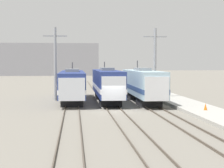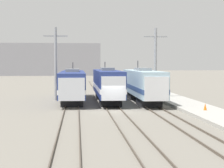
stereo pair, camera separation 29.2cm
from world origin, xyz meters
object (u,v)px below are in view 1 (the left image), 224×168
(catenary_tower_left, at_px, (55,62))
(catenary_tower_right, at_px, (155,62))
(traffic_cone, at_px, (205,107))
(locomotive_far_left, at_px, (72,85))
(locomotive_center, at_px, (107,84))
(locomotive_far_right, at_px, (143,85))

(catenary_tower_left, height_order, catenary_tower_right, same)
(catenary_tower_left, bearing_deg, traffic_cone, -43.18)
(locomotive_far_left, bearing_deg, locomotive_center, -8.12)
(locomotive_far_right, xyz_separation_m, catenary_tower_right, (2.22, 3.43, 2.73))
(locomotive_center, relative_size, catenary_tower_left, 1.79)
(locomotive_far_right, distance_m, traffic_cone, 11.43)
(catenary_tower_left, xyz_separation_m, traffic_cone, (14.91, -13.99, -4.24))
(locomotive_center, distance_m, catenary_tower_right, 7.49)
(locomotive_far_right, relative_size, catenary_tower_left, 1.78)
(locomotive_center, height_order, catenary_tower_right, catenary_tower_right)
(locomotive_center, bearing_deg, catenary_tower_left, 159.20)
(locomotive_far_left, xyz_separation_m, traffic_cone, (12.74, -12.15, -1.44))
(locomotive_center, distance_m, catenary_tower_left, 7.44)
(locomotive_center, distance_m, traffic_cone, 14.36)
(locomotive_far_left, relative_size, catenary_tower_left, 1.90)
(catenary_tower_right, bearing_deg, locomotive_far_left, -170.35)
(locomotive_far_right, bearing_deg, catenary_tower_right, 57.13)
(traffic_cone, bearing_deg, locomotive_center, 126.16)
(locomotive_far_left, height_order, traffic_cone, locomotive_far_left)
(locomotive_far_left, height_order, catenary_tower_left, catenary_tower_left)
(locomotive_far_right, height_order, catenary_tower_right, catenary_tower_right)
(locomotive_far_left, bearing_deg, locomotive_far_right, -10.40)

